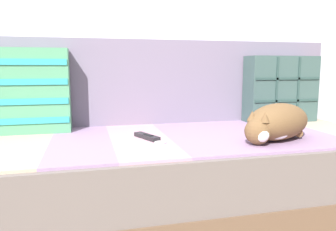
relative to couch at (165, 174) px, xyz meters
The scene contains 7 objects.
ground_plane 0.21m from the couch, 90.00° to the right, with size 14.00×14.00×0.00m, color #7A6651.
couch is the anchor object (origin of this frame).
sofa_backrest 0.55m from the couch, 90.00° to the left, with size 2.07×0.14×0.45m.
throw_pillow_quilted 0.84m from the couch, 16.62° to the left, with size 0.41×0.14×0.37m.
throw_pillow_striped 0.79m from the couch, 161.72° to the left, with size 0.47×0.14×0.39m.
sleeping_cat 0.55m from the couch, 27.09° to the right, with size 0.41×0.34×0.15m.
game_remote_far 0.22m from the couch, 143.56° to the right, with size 0.12×0.20×0.02m.
Camera 1 is at (-0.34, -1.30, 0.67)m, focal length 35.00 mm.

